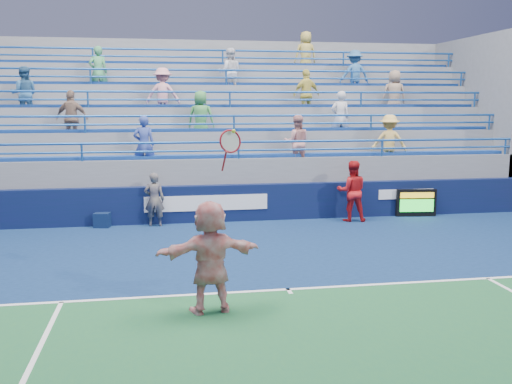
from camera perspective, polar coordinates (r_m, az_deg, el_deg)
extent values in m
plane|color=#333538|center=(10.91, 3.23, -9.81)|extent=(120.00, 120.00, 0.00)
cube|color=#0E2547|center=(12.97, 1.05, -6.71)|extent=(18.00, 8.40, 0.02)
cube|color=white|center=(10.91, 3.23, -9.70)|extent=(11.00, 0.10, 0.01)
cube|color=white|center=(10.81, 3.35, -9.86)|extent=(0.08, 0.30, 0.01)
cube|color=#091736|center=(16.99, -1.64, -1.09)|extent=(18.00, 0.30, 1.10)
cube|color=white|center=(16.72, -4.96, -1.11)|extent=(3.60, 0.02, 0.45)
cube|color=white|center=(18.27, 14.80, -0.20)|extent=(1.80, 0.02, 0.30)
cube|color=slate|center=(19.88, -2.83, 0.37)|extent=(18.00, 5.60, 1.10)
cube|color=slate|center=(19.83, -2.84, 1.44)|extent=(18.00, 5.60, 1.85)
cube|color=#153E96|center=(17.40, -1.94, 3.63)|extent=(17.40, 0.45, 0.10)
cylinder|color=#1D519D|center=(16.97, -1.76, 5.03)|extent=(18.00, 0.07, 0.07)
cube|color=slate|center=(20.28, -3.02, 2.67)|extent=(18.00, 4.60, 2.60)
cube|color=#153E96|center=(18.34, -2.38, 6.25)|extent=(17.40, 0.45, 0.10)
cylinder|color=#1D519D|center=(17.93, -2.22, 7.63)|extent=(18.00, 0.07, 0.07)
cube|color=slate|center=(20.73, -3.19, 3.85)|extent=(18.00, 3.60, 3.35)
cube|color=#153E96|center=(19.31, -2.77, 8.61)|extent=(17.40, 0.45, 0.10)
cylinder|color=#1D519D|center=(18.92, -2.63, 9.97)|extent=(18.00, 0.07, 0.07)
cube|color=slate|center=(21.20, -3.35, 4.98)|extent=(18.00, 2.60, 4.10)
cube|color=#153E96|center=(20.32, -3.14, 10.74)|extent=(17.40, 0.45, 0.10)
cylinder|color=#1D519D|center=(19.94, -3.01, 12.07)|extent=(18.00, 0.07, 0.07)
cube|color=slate|center=(21.67, -3.51, 6.06)|extent=(18.00, 1.60, 4.85)
cube|color=#153E96|center=(21.34, -3.47, 12.66)|extent=(17.40, 0.45, 0.10)
cylinder|color=#1D519D|center=(20.98, -3.36, 13.96)|extent=(18.00, 0.07, 0.07)
imported|color=#3E8944|center=(18.23, -5.53, 7.40)|extent=(0.93, 0.72, 1.70)
imported|color=tan|center=(17.72, 4.09, 4.94)|extent=(0.91, 0.75, 1.70)
imported|color=#479E61|center=(20.29, -15.50, 11.51)|extent=(0.68, 0.50, 1.70)
imported|color=#876A5A|center=(18.36, -17.92, 7.02)|extent=(1.06, 0.63, 1.70)
imported|color=white|center=(20.35, -2.64, 11.81)|extent=(0.88, 0.72, 1.70)
imported|color=gold|center=(21.94, 4.99, 13.54)|extent=(0.87, 0.60, 1.70)
imported|color=#DDCC56|center=(19.82, 5.07, 9.69)|extent=(1.07, 0.67, 1.70)
imported|color=teal|center=(21.40, 9.82, 11.55)|extent=(1.12, 0.68, 1.70)
imported|color=#2F5E8D|center=(19.62, -22.16, 9.09)|extent=(0.86, 0.69, 1.70)
imported|color=#9C7F68|center=(20.85, 13.64, 9.44)|extent=(0.90, 0.66, 1.70)
imported|color=pink|center=(19.17, -9.29, 9.64)|extent=(1.17, 0.77, 1.70)
imported|color=#EDBC5C|center=(18.67, 13.16, 4.94)|extent=(1.23, 0.91, 1.70)
imported|color=silver|center=(19.11, 8.41, 7.41)|extent=(0.64, 0.44, 1.70)
imported|color=#2F418F|center=(17.22, -11.13, 4.69)|extent=(0.63, 0.42, 1.70)
cube|color=black|center=(18.32, 15.71, -1.07)|extent=(1.25, 0.27, 0.86)
cube|color=gold|center=(18.21, 15.85, -0.31)|extent=(1.05, 0.02, 0.17)
cube|color=#19E533|center=(18.26, 15.80, -1.31)|extent=(1.05, 0.02, 0.39)
cube|color=#0C1C3D|center=(16.74, -15.08, -2.72)|extent=(0.51, 0.51, 0.43)
cube|color=#0C1C3D|center=(16.86, -15.07, -1.33)|extent=(0.43, 0.13, 0.33)
imported|color=white|center=(9.59, -4.60, -6.48)|extent=(1.84, 0.79, 1.92)
torus|color=maroon|center=(9.30, -2.59, 5.09)|extent=(0.40, 0.23, 0.39)
cylinder|color=maroon|center=(9.32, -3.19, 3.11)|extent=(0.09, 0.22, 0.35)
sphere|color=gold|center=(9.25, -2.25, 6.10)|extent=(0.07, 0.07, 0.07)
imported|color=#16193C|center=(16.45, -10.13, -0.75)|extent=(0.60, 0.42, 1.55)
imported|color=red|center=(17.12, 9.56, 0.08)|extent=(0.99, 0.84, 1.82)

